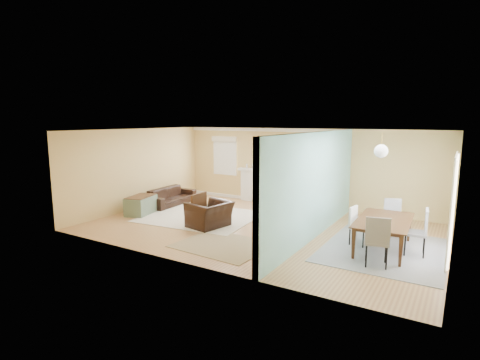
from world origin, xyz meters
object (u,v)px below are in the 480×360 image
(green_chair, at_px, (296,202))
(dining_table, at_px, (385,235))
(sofa, at_px, (171,196))
(eames_chair, at_px, (210,214))
(credenza, at_px, (318,208))

(green_chair, relative_size, dining_table, 0.35)
(sofa, distance_m, dining_table, 7.21)
(dining_table, bearing_deg, green_chair, 51.12)
(sofa, height_order, eames_chair, eames_chair)
(green_chair, xyz_separation_m, credenza, (1.02, -0.83, 0.09))
(sofa, relative_size, credenza, 1.36)
(green_chair, xyz_separation_m, dining_table, (3.10, -2.31, 0.04))
(dining_table, bearing_deg, eames_chair, 94.63)
(sofa, bearing_deg, green_chair, -75.23)
(sofa, xyz_separation_m, green_chair, (4.04, 1.31, 0.02))
(sofa, relative_size, eames_chair, 1.86)
(green_chair, distance_m, dining_table, 3.87)
(eames_chair, bearing_deg, sofa, -108.32)
(eames_chair, xyz_separation_m, credenza, (2.33, 2.01, 0.05))
(eames_chair, xyz_separation_m, green_chair, (1.31, 2.84, -0.03))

